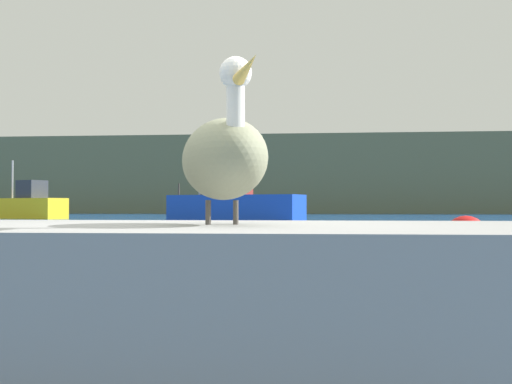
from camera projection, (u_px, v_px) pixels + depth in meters
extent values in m
plane|color=#194C93|center=(183.00, 363.00, 3.52)|extent=(260.00, 260.00, 0.00)
cube|color=#5B664C|center=(314.00, 177.00, 74.29)|extent=(140.00, 15.62, 8.42)
cube|color=gray|center=(223.00, 296.00, 3.41)|extent=(3.65, 2.12, 0.76)
ellipsoid|color=gray|center=(224.00, 160.00, 3.43)|extent=(0.72, 1.04, 0.43)
cylinder|color=white|center=(236.00, 112.00, 3.11)|extent=(0.09, 0.09, 0.29)
sphere|color=white|center=(236.00, 73.00, 3.11)|extent=(0.16, 0.16, 0.16)
cone|color=gold|center=(247.00, 68.00, 2.85)|extent=(0.18, 0.37, 0.09)
cylinder|color=#4C4742|center=(236.00, 212.00, 3.49)|extent=(0.03, 0.03, 0.13)
cylinder|color=#4C4742|center=(208.00, 212.00, 3.45)|extent=(0.03, 0.03, 0.13)
cube|color=blue|center=(235.00, 208.00, 35.87)|extent=(7.97, 4.51, 1.46)
cube|color=maroon|center=(231.00, 185.00, 36.01)|extent=(2.41, 2.26, 1.11)
cylinder|color=#B2B2B2|center=(200.00, 170.00, 36.84)|extent=(0.12, 0.12, 2.89)
cylinder|color=#3F382D|center=(179.00, 189.00, 37.38)|extent=(0.10, 0.10, 0.70)
cube|color=yellow|center=(29.00, 208.00, 42.46)|extent=(5.68, 3.79, 1.35)
cube|color=#2D333D|center=(32.00, 189.00, 42.36)|extent=(1.93, 1.91, 1.18)
cylinder|color=#B2B2B2|center=(12.00, 179.00, 43.29)|extent=(0.12, 0.12, 2.57)
sphere|color=red|center=(466.00, 237.00, 10.40)|extent=(0.70, 0.70, 0.70)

